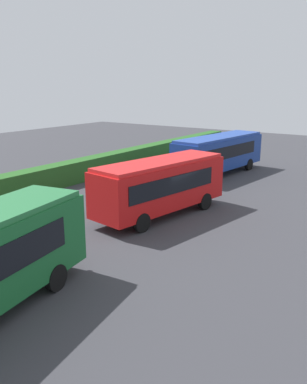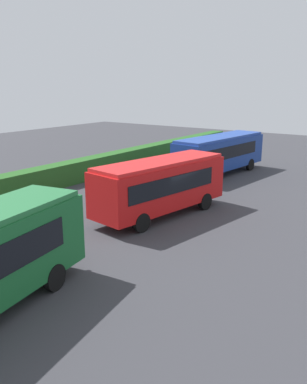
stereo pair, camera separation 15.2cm
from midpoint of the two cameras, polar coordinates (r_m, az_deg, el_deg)
name	(u,v)px [view 2 (the right image)]	position (r m, az deg, el deg)	size (l,w,h in m)	color
ground_plane	(170,214)	(23.51, 2.46, -3.12)	(83.78, 83.78, 0.00)	#38383D
bus_red	(161,184)	(22.82, 1.20, 1.12)	(8.86, 3.84, 3.18)	red
bus_blue	(220,152)	(33.94, 9.40, 5.49)	(10.18, 3.60, 3.15)	navy
person_left	(106,201)	(23.19, -6.51, -1.19)	(0.46, 0.48, 1.67)	black
person_center	(181,165)	(33.17, 4.01, 3.77)	(0.47, 0.30, 1.66)	olive
hedge_row	(48,178)	(29.80, -14.32, 1.93)	(53.89, 1.35, 1.62)	#275C21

